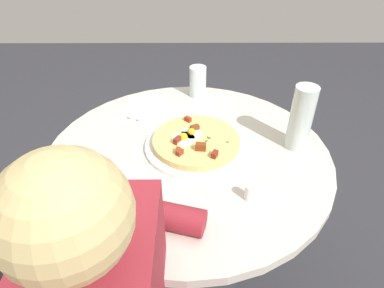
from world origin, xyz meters
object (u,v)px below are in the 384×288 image
(bread_plate, at_px, (129,192))
(fork, at_px, (142,107))
(salt_shaker, at_px, (250,192))
(breakfast_pizza, at_px, (196,141))
(water_bottle, at_px, (301,118))
(pizza_plate, at_px, (196,145))
(water_glass, at_px, (198,81))
(dining_table, at_px, (188,188))
(knife, at_px, (150,109))

(bread_plate, bearing_deg, fork, 2.32)
(salt_shaker, bearing_deg, breakfast_pizza, 31.17)
(water_bottle, bearing_deg, fork, 65.09)
(fork, xyz_separation_m, salt_shaker, (-0.49, -0.35, 0.02))
(breakfast_pizza, height_order, bread_plate, breakfast_pizza)
(pizza_plate, xyz_separation_m, water_glass, (0.36, -0.01, 0.06))
(dining_table, relative_size, breakfast_pizza, 3.22)
(pizza_plate, relative_size, water_glass, 2.72)
(breakfast_pizza, bearing_deg, bread_plate, 138.63)
(fork, relative_size, water_bottle, 0.83)
(water_glass, bearing_deg, bread_plate, 160.58)
(water_bottle, height_order, salt_shaker, water_bottle)
(fork, relative_size, salt_shaker, 3.83)
(pizza_plate, bearing_deg, water_bottle, -89.39)
(dining_table, xyz_separation_m, water_bottle, (0.03, -0.36, 0.28))
(breakfast_pizza, distance_m, salt_shaker, 0.28)
(dining_table, bearing_deg, knife, 29.69)
(dining_table, distance_m, pizza_plate, 0.18)
(pizza_plate, height_order, bread_plate, pizza_plate)
(pizza_plate, relative_size, knife, 1.88)
(fork, distance_m, water_bottle, 0.60)
(fork, distance_m, knife, 0.04)
(pizza_plate, relative_size, bread_plate, 1.99)
(breakfast_pizza, relative_size, water_bottle, 1.32)
(water_glass, height_order, water_bottle, water_bottle)
(bread_plate, xyz_separation_m, fork, (0.47, 0.02, 0.00))
(bread_plate, bearing_deg, pizza_plate, -41.61)
(knife, bearing_deg, water_glass, 147.19)
(pizza_plate, xyz_separation_m, fork, (0.25, 0.21, 0.00))
(breakfast_pizza, relative_size, salt_shaker, 6.08)
(fork, height_order, knife, same)
(fork, xyz_separation_m, knife, (-0.01, -0.03, 0.00))
(pizza_plate, distance_m, bread_plate, 0.29)
(dining_table, distance_m, bread_plate, 0.31)
(water_bottle, xyz_separation_m, salt_shaker, (-0.24, 0.19, -0.08))
(dining_table, relative_size, salt_shaker, 19.61)
(pizza_plate, bearing_deg, fork, 39.57)
(dining_table, distance_m, water_glass, 0.45)
(breakfast_pizza, bearing_deg, water_glass, -2.20)
(bread_plate, relative_size, water_bottle, 0.78)
(dining_table, bearing_deg, water_glass, -5.82)
(bread_plate, bearing_deg, water_bottle, -67.22)
(water_bottle, bearing_deg, bread_plate, 112.78)
(dining_table, xyz_separation_m, fork, (0.28, 0.18, 0.17))
(fork, bearing_deg, water_glass, 140.12)
(breakfast_pizza, distance_m, knife, 0.30)
(fork, bearing_deg, breakfast_pizza, 63.77)
(breakfast_pizza, bearing_deg, pizza_plate, -77.77)
(bread_plate, bearing_deg, salt_shaker, -93.95)
(water_bottle, relative_size, salt_shaker, 4.61)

